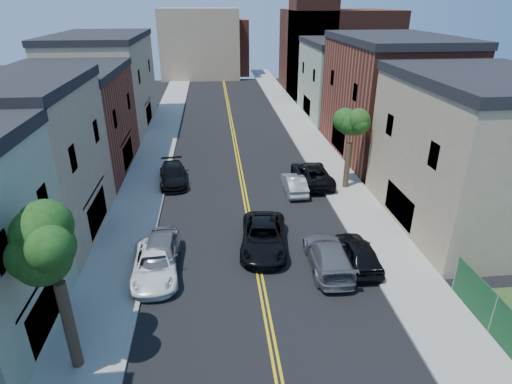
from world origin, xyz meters
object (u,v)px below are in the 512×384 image
object	(u,v)px
black_car_left	(173,175)
black_car_right	(358,252)
dark_car_right_far	(312,174)
black_suv_lane	(264,237)
white_pickup	(155,264)
grey_car_right	(328,255)
grey_car_left	(160,254)
silver_car_right	(294,184)

from	to	relation	value
black_car_left	black_car_right	bearing A→B (deg)	-54.54
dark_car_right_far	black_suv_lane	world-z (taller)	dark_car_right_far
white_pickup	black_car_right	bearing A→B (deg)	-4.00
black_car_left	grey_car_right	bearing A→B (deg)	-59.60
black_car_left	black_suv_lane	size ratio (longest dim) A/B	0.89
white_pickup	grey_car_left	bearing A→B (deg)	70.57
grey_car_left	silver_car_right	distance (m)	12.82
grey_car_left	grey_car_right	distance (m)	9.14
grey_car_right	black_car_right	size ratio (longest dim) A/B	1.19
black_suv_lane	grey_car_left	bearing A→B (deg)	-160.06
dark_car_right_far	black_suv_lane	bearing A→B (deg)	61.19
black_car_left	black_car_right	world-z (taller)	black_car_right
black_car_right	black_suv_lane	bearing A→B (deg)	-23.57
black_car_right	dark_car_right_far	size ratio (longest dim) A/B	0.77
white_pickup	grey_car_left	world-z (taller)	grey_car_left
black_car_left	silver_car_right	size ratio (longest dim) A/B	1.21
grey_car_left	white_pickup	bearing A→B (deg)	-105.20
grey_car_right	dark_car_right_far	size ratio (longest dim) A/B	0.92
grey_car_left	black_suv_lane	xyz separation A→B (m)	(5.81, 1.32, -0.06)
grey_car_right	black_suv_lane	bearing A→B (deg)	-33.09
black_suv_lane	black_car_right	bearing A→B (deg)	-16.06
white_pickup	grey_car_right	xyz separation A→B (m)	(9.30, -0.20, 0.06)
silver_car_right	black_suv_lane	distance (m)	8.38
black_car_right	black_car_left	bearing A→B (deg)	-48.99
black_car_left	white_pickup	bearing A→B (deg)	-95.93
grey_car_left	dark_car_right_far	bearing A→B (deg)	44.81
silver_car_right	dark_car_right_far	world-z (taller)	dark_car_right_far
white_pickup	dark_car_right_far	bearing A→B (deg)	42.04
silver_car_right	black_suv_lane	bearing A→B (deg)	66.16
grey_car_right	dark_car_right_far	distance (m)	11.66
dark_car_right_far	black_suv_lane	size ratio (longest dim) A/B	1.02
black_car_left	silver_car_right	distance (m)	9.67
white_pickup	black_suv_lane	world-z (taller)	black_suv_lane
grey_car_right	silver_car_right	bearing A→B (deg)	-88.03
black_car_left	dark_car_right_far	bearing A→B (deg)	-11.71
grey_car_right	dark_car_right_far	xyz separation A→B (m)	(1.70, 11.53, 0.03)
grey_car_left	silver_car_right	bearing A→B (deg)	45.27
black_car_left	silver_car_right	bearing A→B (deg)	-21.73
grey_car_left	grey_car_right	size ratio (longest dim) A/B	0.94
white_pickup	grey_car_right	size ratio (longest dim) A/B	0.97
grey_car_left	grey_car_right	xyz separation A→B (m)	(9.09, -0.97, -0.08)
black_car_right	black_suv_lane	world-z (taller)	black_suv_lane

